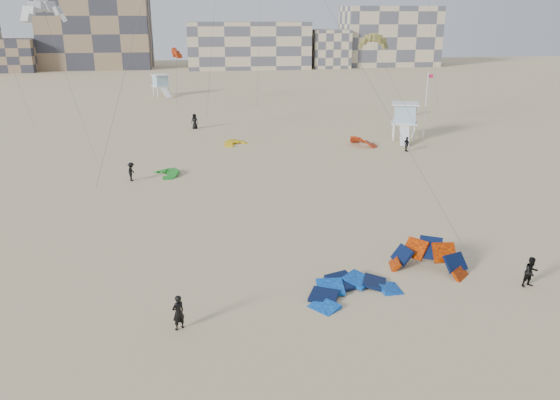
{
  "coord_description": "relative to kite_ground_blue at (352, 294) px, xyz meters",
  "views": [
    {
      "loc": [
        -2.16,
        -22.45,
        13.74
      ],
      "look_at": [
        1.73,
        6.0,
        3.97
      ],
      "focal_mm": 35.0,
      "sensor_mm": 36.0,
      "label": 1
    }
  ],
  "objects": [
    {
      "name": "kite_ground_green",
      "position": [
        -10.91,
        23.94,
        0.0
      ],
      "size": [
        4.05,
        3.92,
        1.51
      ],
      "primitive_type": null,
      "rotation": [
        0.24,
        0.0,
        -1.19
      ],
      "color": "#1E9429",
      "rests_on": "ground"
    },
    {
      "name": "kitesurfer_f",
      "position": [
        23.09,
        51.22,
        0.78
      ],
      "size": [
        0.56,
        1.47,
        1.55
      ],
      "primitive_type": "imported",
      "rotation": [
        0.0,
        0.0,
        -1.64
      ],
      "color": "black",
      "rests_on": "ground"
    },
    {
      "name": "kitesurfer_main",
      "position": [
        -8.79,
        -2.16,
        0.86
      ],
      "size": [
        0.75,
        0.7,
        1.72
      ],
      "primitive_type": "imported",
      "rotation": [
        0.0,
        0.0,
        3.77
      ],
      "color": "black",
      "rests_on": "ground"
    },
    {
      "name": "kite_ground_blue",
      "position": [
        0.0,
        0.0,
        0.0
      ],
      "size": [
        6.16,
        6.31,
        1.79
      ],
      "primitive_type": null,
      "rotation": [
        0.17,
        0.0,
        0.35
      ],
      "color": "blue",
      "rests_on": "ground"
    },
    {
      "name": "ground",
      "position": [
        -4.99,
        -2.04,
        0.0
      ],
      "size": [
        320.0,
        320.0,
        0.0
      ],
      "primitive_type": "plane",
      "color": "tan",
      "rests_on": "ground"
    },
    {
      "name": "kitesurfer_e",
      "position": [
        -8.58,
        44.93,
        0.95
      ],
      "size": [
        1.08,
        0.9,
        1.9
      ],
      "primitive_type": "imported",
      "rotation": [
        0.0,
        0.0,
        -0.37
      ],
      "color": "black",
      "rests_on": "ground"
    },
    {
      "name": "lifeguard_tower_far",
      "position": [
        -14.85,
        75.57,
        1.88
      ],
      "size": [
        3.57,
        5.67,
        3.8
      ],
      "rotation": [
        0.0,
        0.0,
        0.44
      ],
      "color": "white",
      "rests_on": "ground"
    },
    {
      "name": "condo_west_b",
      "position": [
        -34.99,
        131.96,
        9.0
      ],
      "size": [
        28.0,
        14.0,
        18.0
      ],
      "primitive_type": "cube",
      "color": "#866C51",
      "rests_on": "ground"
    },
    {
      "name": "kite_fly_olive",
      "position": [
        11.8,
        37.05,
        10.74
      ],
      "size": [
        4.86,
        13.23,
        10.97
      ],
      "rotation": [
        0.0,
        0.0,
        -0.45
      ],
      "color": "olive",
      "rests_on": "ground"
    },
    {
      "name": "kite_fly_grey",
      "position": [
        -21.95,
        32.79,
        13.87
      ],
      "size": [
        7.57,
        10.26,
        14.52
      ],
      "rotation": [
        0.0,
        0.0,
        0.54
      ],
      "color": "silver",
      "rests_on": "ground"
    },
    {
      "name": "flagpole",
      "position": [
        17.85,
        35.13,
        4.04
      ],
      "size": [
        0.62,
        0.1,
        7.68
      ],
      "color": "white",
      "rests_on": "ground"
    },
    {
      "name": "kitesurfer_d",
      "position": [
        13.78,
        29.56,
        0.78
      ],
      "size": [
        0.64,
        0.99,
        1.56
      ],
      "primitive_type": "imported",
      "rotation": [
        0.0,
        0.0,
        1.87
      ],
      "color": "black",
      "rests_on": "ground"
    },
    {
      "name": "condo_fill_left",
      "position": [
        -54.99,
        125.96,
        4.0
      ],
      "size": [
        12.0,
        10.0,
        8.0
      ],
      "primitive_type": "cube",
      "color": "#866C51",
      "rests_on": "ground"
    },
    {
      "name": "kite_fly_red",
      "position": [
        -11.24,
        64.51,
        8.0
      ],
      "size": [
        3.74,
        9.37,
        8.29
      ],
      "rotation": [
        0.0,
        0.0,
        1.82
      ],
      "color": "#B62001",
      "rests_on": "ground"
    },
    {
      "name": "condo_mid",
      "position": [
        5.01,
        127.96,
        6.0
      ],
      "size": [
        32.0,
        16.0,
        12.0
      ],
      "primitive_type": "cube",
      "color": "#C4B490",
      "rests_on": "ground"
    },
    {
      "name": "condo_east",
      "position": [
        45.01,
        129.96,
        8.0
      ],
      "size": [
        26.0,
        14.0,
        16.0
      ],
      "primitive_type": "cube",
      "color": "#C4B490",
      "rests_on": "ground"
    },
    {
      "name": "lifeguard_tower_near",
      "position": [
        15.57,
        35.52,
        2.08
      ],
      "size": [
        3.73,
        6.17,
        4.2
      ],
      "rotation": [
        0.0,
        0.0,
        -0.31
      ],
      "color": "white",
      "rests_on": "ground"
    },
    {
      "name": "condo_fill_right",
      "position": [
        27.01,
        125.96,
        5.0
      ],
      "size": [
        10.0,
        10.0,
        10.0
      ],
      "primitive_type": "cube",
      "color": "#C4B490",
      "rests_on": "ground"
    },
    {
      "name": "kitesurfer_c",
      "position": [
        -13.77,
        22.47,
        0.82
      ],
      "size": [
        0.82,
        1.17,
        1.65
      ],
      "primitive_type": "imported",
      "rotation": [
        0.0,
        0.0,
        1.36
      ],
      "color": "black",
      "rests_on": "ground"
    },
    {
      "name": "kitesurfer_b",
      "position": [
        9.55,
        -0.49,
        0.84
      ],
      "size": [
        0.92,
        0.77,
        1.69
      ],
      "primitive_type": "imported",
      "rotation": [
        0.0,
        0.0,
        0.18
      ],
      "color": "black",
      "rests_on": "ground"
    },
    {
      "name": "kite_ground_red_far",
      "position": [
        9.95,
        32.96,
        0.0
      ],
      "size": [
        4.65,
        4.58,
        3.19
      ],
      "primitive_type": null,
      "rotation": [
        0.62,
        0.0,
        2.05
      ],
      "color": "#B62001",
      "rests_on": "ground"
    },
    {
      "name": "kite_ground_yellow",
      "position": [
        -3.97,
        35.36,
        0.0
      ],
      "size": [
        4.12,
        4.13,
        1.45
      ],
      "primitive_type": null,
      "rotation": [
        0.24,
        0.0,
        0.71
      ],
      "color": "yellow",
      "rests_on": "ground"
    },
    {
      "name": "kite_ground_orange",
      "position": [
        4.95,
        2.16,
        0.0
      ],
      "size": [
        5.86,
        5.84,
        4.36
      ],
      "primitive_type": null,
      "rotation": [
        0.86,
        0.0,
        -0.5
      ],
      "color": "#F24400",
      "rests_on": "ground"
    }
  ]
}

